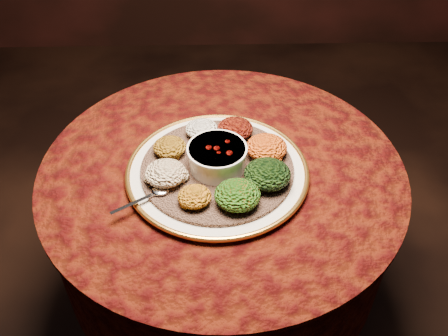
{
  "coord_description": "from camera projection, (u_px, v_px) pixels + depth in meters",
  "views": [
    {
      "loc": [
        -0.02,
        -0.97,
        1.62
      ],
      "look_at": [
        0.0,
        -0.03,
        0.76
      ],
      "focal_mm": 40.0,
      "sensor_mm": 36.0,
      "label": 1
    }
  ],
  "objects": [
    {
      "name": "stew_bowl",
      "position": [
        217.0,
        156.0,
        1.24
      ],
      "size": [
        0.15,
        0.15,
        0.06
      ],
      "color": "silver",
      "rests_on": "injera"
    },
    {
      "name": "injera",
      "position": [
        217.0,
        168.0,
        1.27
      ],
      "size": [
        0.4,
        0.4,
        0.01
      ],
      "primitive_type": "cylinder",
      "rotation": [
        0.0,
        0.0,
        -0.02
      ],
      "color": "brown",
      "rests_on": "platter"
    },
    {
      "name": "table",
      "position": [
        222.0,
        213.0,
        1.43
      ],
      "size": [
        0.96,
        0.96,
        0.73
      ],
      "color": "black",
      "rests_on": "ground"
    },
    {
      "name": "portion_shiro",
      "position": [
        170.0,
        147.0,
        1.29
      ],
      "size": [
        0.09,
        0.08,
        0.04
      ],
      "primitive_type": "ellipsoid",
      "color": "#845B10",
      "rests_on": "injera"
    },
    {
      "name": "platter",
      "position": [
        217.0,
        171.0,
        1.28
      ],
      "size": [
        0.57,
        0.57,
        0.02
      ],
      "rotation": [
        0.0,
        0.0,
        -0.33
      ],
      "color": "silver",
      "rests_on": "table"
    },
    {
      "name": "spoon",
      "position": [
        156.0,
        193.0,
        1.19
      ],
      "size": [
        0.13,
        0.09,
        0.01
      ],
      "rotation": [
        0.0,
        0.0,
        -2.57
      ],
      "color": "silver",
      "rests_on": "injera"
    },
    {
      "name": "portion_gomen",
      "position": [
        267.0,
        174.0,
        1.21
      ],
      "size": [
        0.11,
        0.11,
        0.06
      ],
      "primitive_type": "ellipsoid",
      "color": "black",
      "rests_on": "injera"
    },
    {
      "name": "portion_ayib",
      "position": [
        202.0,
        129.0,
        1.35
      ],
      "size": [
        0.09,
        0.08,
        0.04
      ],
      "primitive_type": "ellipsoid",
      "color": "white",
      "rests_on": "injera"
    },
    {
      "name": "portion_kitfo",
      "position": [
        235.0,
        129.0,
        1.34
      ],
      "size": [
        0.1,
        0.09,
        0.05
      ],
      "primitive_type": "ellipsoid",
      "color": "black",
      "rests_on": "injera"
    },
    {
      "name": "portion_mixveg",
      "position": [
        237.0,
        195.0,
        1.16
      ],
      "size": [
        0.11,
        0.1,
        0.05
      ],
      "primitive_type": "ellipsoid",
      "color": "#9E290A",
      "rests_on": "injera"
    },
    {
      "name": "portion_timatim",
      "position": [
        166.0,
        173.0,
        1.21
      ],
      "size": [
        0.1,
        0.1,
        0.05
      ],
      "primitive_type": "ellipsoid",
      "color": "maroon",
      "rests_on": "injera"
    },
    {
      "name": "portion_tikil",
      "position": [
        266.0,
        147.0,
        1.28
      ],
      "size": [
        0.11,
        0.1,
        0.05
      ],
      "primitive_type": "ellipsoid",
      "color": "#CA7110",
      "rests_on": "injera"
    },
    {
      "name": "portion_kik",
      "position": [
        195.0,
        197.0,
        1.16
      ],
      "size": [
        0.08,
        0.08,
        0.04
      ],
      "primitive_type": "ellipsoid",
      "color": "#B66210",
      "rests_on": "injera"
    }
  ]
}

